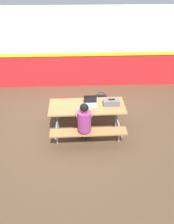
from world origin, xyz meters
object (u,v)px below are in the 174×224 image
at_px(toolbox_grey, 111,102).
at_px(tote_bag_bright, 101,100).
at_px(picnic_table_main, 87,111).
at_px(student_nearer, 84,120).
at_px(laptop_silver, 90,103).
at_px(backpack_dark, 63,104).

height_order(toolbox_grey, tote_bag_bright, toolbox_grey).
relative_size(picnic_table_main, student_nearer, 1.55).
relative_size(laptop_silver, backpack_dark, 0.73).
height_order(picnic_table_main, tote_bag_bright, picnic_table_main).
bearing_deg(laptop_silver, tote_bag_bright, 70.33).
bearing_deg(toolbox_grey, picnic_table_main, -179.26).
bearing_deg(tote_bag_bright, student_nearer, -108.34).
height_order(toolbox_grey, backpack_dark, toolbox_grey).
distance_m(toolbox_grey, backpack_dark, 1.65).
bearing_deg(picnic_table_main, toolbox_grey, 0.74).
distance_m(laptop_silver, backpack_dark, 1.27).
bearing_deg(toolbox_grey, backpack_dark, 144.11).
xyz_separation_m(picnic_table_main, tote_bag_bright, (0.47, 1.11, -0.38)).
height_order(backpack_dark, tote_bag_bright, backpack_dark).
bearing_deg(tote_bag_bright, picnic_table_main, -112.81).
xyz_separation_m(picnic_table_main, laptop_silver, (0.08, 0.04, 0.21)).
xyz_separation_m(picnic_table_main, backpack_dark, (-0.65, 0.91, -0.36)).
relative_size(student_nearer, laptop_silver, 3.74).
bearing_deg(tote_bag_bright, laptop_silver, -109.67).
height_order(student_nearer, laptop_silver, student_nearer).
bearing_deg(backpack_dark, laptop_silver, -49.88).
xyz_separation_m(laptop_silver, toolbox_grey, (0.51, -0.03, 0.02)).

